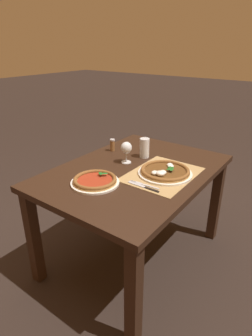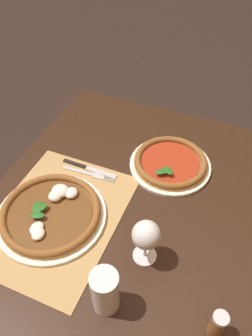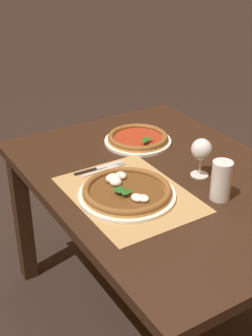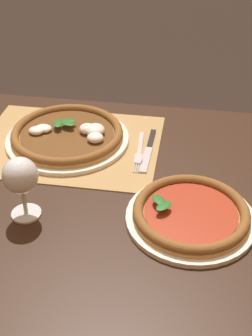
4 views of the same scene
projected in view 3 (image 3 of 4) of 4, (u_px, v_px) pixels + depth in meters
ground_plane at (159, 316)px, 2.16m from camera, size 24.00×24.00×0.00m
dining_table at (165, 199)px, 1.85m from camera, size 1.29×0.93×0.74m
paper_placemat at (129, 194)px, 1.69m from camera, size 0.51×0.39×0.00m
pizza_near at (127, 191)px, 1.66m from camera, size 0.35×0.35×0.05m
pizza_far at (138, 139)px, 2.07m from camera, size 0.30×0.30×0.04m
wine_glass at (201, 151)px, 1.76m from camera, size 0.08×0.08×0.16m
pint_glass at (221, 181)px, 1.63m from camera, size 0.07×0.07×0.15m
fork at (105, 170)px, 1.84m from camera, size 0.03×0.20×0.00m
knife at (99, 168)px, 1.86m from camera, size 0.02×0.22×0.01m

